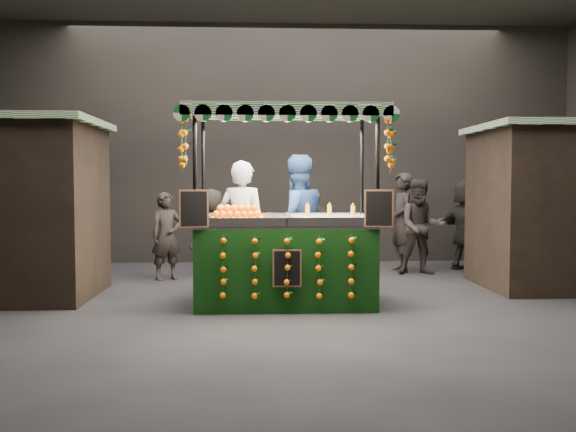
{
  "coord_description": "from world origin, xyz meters",
  "views": [
    {
      "loc": [
        -0.6,
        -8.38,
        1.67
      ],
      "look_at": [
        -0.17,
        0.79,
        1.19
      ],
      "focal_mm": 39.58,
      "sensor_mm": 36.0,
      "label": 1
    }
  ],
  "objects": [
    {
      "name": "vendor_grey",
      "position": [
        -0.84,
        1.16,
        1.0
      ],
      "size": [
        0.85,
        0.69,
        2.01
      ],
      "rotation": [
        0.0,
        0.0,
        2.81
      ],
      "color": "gray",
      "rests_on": "ground"
    },
    {
      "name": "shopper_6",
      "position": [
        2.1,
        3.43,
        0.93
      ],
      "size": [
        0.52,
        0.72,
        1.86
      ],
      "rotation": [
        0.0,
        0.0,
        -1.46
      ],
      "color": "black",
      "rests_on": "ground"
    },
    {
      "name": "vendor_blue",
      "position": [
        -0.02,
        1.36,
        1.05
      ],
      "size": [
        1.23,
        1.1,
        2.1
      ],
      "rotation": [
        0.0,
        0.0,
        3.49
      ],
      "color": "navy",
      "rests_on": "ground"
    },
    {
      "name": "shopper_5",
      "position": [
        3.36,
        3.49,
        0.87
      ],
      "size": [
        1.08,
        1.68,
        1.73
      ],
      "rotation": [
        0.0,
        0.0,
        1.96
      ],
      "color": "black",
      "rests_on": "ground"
    },
    {
      "name": "shopper_0",
      "position": [
        -2.18,
        2.61,
        0.76
      ],
      "size": [
        0.66,
        0.59,
        1.51
      ],
      "rotation": [
        0.0,
        0.0,
        0.51
      ],
      "color": "black",
      "rests_on": "ground"
    },
    {
      "name": "shopper_3",
      "position": [
        3.67,
        3.36,
        0.89
      ],
      "size": [
        1.32,
        1.22,
        1.79
      ],
      "rotation": [
        0.0,
        0.0,
        0.63
      ],
      "color": "black",
      "rests_on": "ground"
    },
    {
      "name": "shopper_2",
      "position": [
        0.36,
        2.49,
        0.79
      ],
      "size": [
        1.0,
        0.64,
        1.59
      ],
      "rotation": [
        0.0,
        0.0,
        2.85
      ],
      "color": "black",
      "rests_on": "ground"
    },
    {
      "name": "neighbour_stall_right",
      "position": [
        4.4,
        1.5,
        1.31
      ],
      "size": [
        3.0,
        2.2,
        2.6
      ],
      "color": "black",
      "rests_on": "ground"
    },
    {
      "name": "market_hall",
      "position": [
        0.0,
        0.0,
        3.38
      ],
      "size": [
        12.1,
        10.1,
        5.05
      ],
      "color": "black",
      "rests_on": "ground"
    },
    {
      "name": "shopper_1",
      "position": [
        2.37,
        3.03,
        0.88
      ],
      "size": [
        0.9,
        0.72,
        1.76
      ],
      "rotation": [
        0.0,
        0.0,
        -0.07
      ],
      "color": "#282221",
      "rests_on": "ground"
    },
    {
      "name": "shopper_4",
      "position": [
        -1.45,
        3.01,
        0.78
      ],
      "size": [
        0.91,
        0.81,
        1.57
      ],
      "rotation": [
        0.0,
        0.0,
        3.66
      ],
      "color": "#2A2722",
      "rests_on": "ground"
    },
    {
      "name": "ground",
      "position": [
        0.0,
        0.0,
        0.0
      ],
      "size": [
        12.0,
        12.0,
        0.0
      ],
      "primitive_type": "plane",
      "color": "black",
      "rests_on": "ground"
    },
    {
      "name": "juice_stall",
      "position": [
        -0.23,
        0.23,
        0.83
      ],
      "size": [
        2.77,
        1.63,
        2.68
      ],
      "color": "black",
      "rests_on": "ground"
    }
  ]
}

